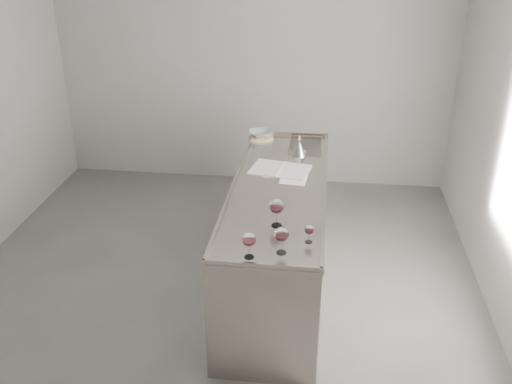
# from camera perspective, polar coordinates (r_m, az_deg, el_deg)

# --- Properties ---
(room_shell) EXTENTS (4.54, 5.04, 2.84)m
(room_shell) POSITION_cam_1_polar(r_m,az_deg,el_deg) (4.20, -4.80, 4.90)
(room_shell) COLOR #585553
(room_shell) RESTS_ON ground
(counter) EXTENTS (0.77, 2.42, 0.97)m
(counter) POSITION_cam_1_polar(r_m,az_deg,el_deg) (4.81, 2.19, -4.45)
(counter) COLOR #9C948C
(counter) RESTS_ON ground
(wine_glass_left) EXTENTS (0.09, 0.09, 0.18)m
(wine_glass_left) POSITION_cam_1_polar(r_m,az_deg,el_deg) (3.59, -0.70, -4.82)
(wine_glass_left) COLOR white
(wine_glass_left) RESTS_ON counter
(wine_glass_middle) EXTENTS (0.09, 0.09, 0.19)m
(wine_glass_middle) POSITION_cam_1_polar(r_m,az_deg,el_deg) (3.63, 2.58, -4.32)
(wine_glass_middle) COLOR white
(wine_glass_middle) RESTS_ON counter
(wine_glass_right) EXTENTS (0.11, 0.11, 0.21)m
(wine_glass_right) POSITION_cam_1_polar(r_m,az_deg,el_deg) (3.94, 2.11, -1.49)
(wine_glass_right) COLOR white
(wine_glass_right) RESTS_ON counter
(wine_glass_small) EXTENTS (0.06, 0.06, 0.13)m
(wine_glass_small) POSITION_cam_1_polar(r_m,az_deg,el_deg) (3.78, 5.34, -3.84)
(wine_glass_small) COLOR white
(wine_glass_small) RESTS_ON counter
(notebook) EXTENTS (0.54, 0.42, 0.02)m
(notebook) POSITION_cam_1_polar(r_m,az_deg,el_deg) (4.87, 2.41, 2.26)
(notebook) COLOR white
(notebook) RESTS_ON counter
(loose_paper_top) EXTENTS (0.30, 0.35, 0.00)m
(loose_paper_top) POSITION_cam_1_polar(r_m,az_deg,el_deg) (4.88, 1.54, 2.26)
(loose_paper_top) COLOR white
(loose_paper_top) RESTS_ON counter
(loose_paper_under) EXTENTS (0.24, 0.32, 0.00)m
(loose_paper_under) POSITION_cam_1_polar(r_m,az_deg,el_deg) (4.74, 3.83, 1.48)
(loose_paper_under) COLOR silver
(loose_paper_under) RESTS_ON counter
(trivet) EXTENTS (0.32, 0.32, 0.02)m
(trivet) POSITION_cam_1_polar(r_m,az_deg,el_deg) (5.60, 0.44, 5.52)
(trivet) COLOR beige
(trivet) RESTS_ON counter
(ceramic_bowl) EXTENTS (0.28, 0.28, 0.05)m
(ceramic_bowl) POSITION_cam_1_polar(r_m,az_deg,el_deg) (5.59, 0.44, 5.87)
(ceramic_bowl) COLOR #8CA0A3
(ceramic_bowl) RESTS_ON trivet
(wine_funnel) EXTENTS (0.14, 0.14, 0.20)m
(wine_funnel) POSITION_cam_1_polar(r_m,az_deg,el_deg) (5.17, 4.32, 4.30)
(wine_funnel) COLOR #A49E92
(wine_funnel) RESTS_ON counter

